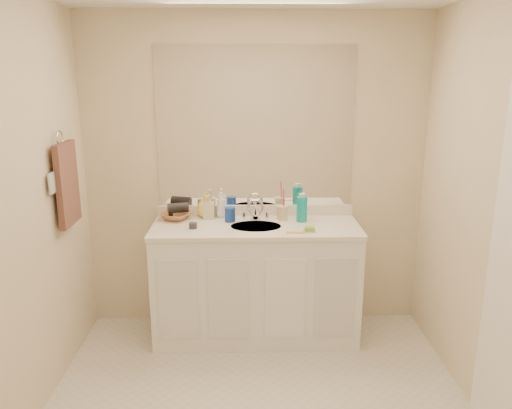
{
  "coord_description": "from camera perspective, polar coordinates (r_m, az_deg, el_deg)",
  "views": [
    {
      "loc": [
        -0.07,
        -2.46,
        1.97
      ],
      "look_at": [
        0.0,
        0.97,
        1.05
      ],
      "focal_mm": 35.0,
      "sensor_mm": 36.0,
      "label": 1
    }
  ],
  "objects": [
    {
      "name": "soap_bottle_yellow",
      "position": [
        3.86,
        -5.78,
        -0.16
      ],
      "size": [
        0.17,
        0.17,
        0.17
      ],
      "primitive_type": "imported",
      "rotation": [
        0.0,
        0.0,
        -0.34
      ],
      "color": "#F7E560",
      "rests_on": "countertop"
    },
    {
      "name": "sink_basin",
      "position": [
        3.64,
        -0.01,
        -2.65
      ],
      "size": [
        0.37,
        0.37,
        0.02
      ],
      "primitive_type": "cylinder",
      "color": "#BFB3A7",
      "rests_on": "countertop"
    },
    {
      "name": "blue_mug",
      "position": [
        3.73,
        -2.98,
        -1.13
      ],
      "size": [
        0.11,
        0.11,
        0.11
      ],
      "primitive_type": "cylinder",
      "rotation": [
        0.0,
        0.0,
        0.42
      ],
      "color": "#163C9C",
      "rests_on": "countertop"
    },
    {
      "name": "switch_plate",
      "position": [
        3.33,
        -22.3,
        2.27
      ],
      "size": [
        0.01,
        0.08,
        0.13
      ],
      "primitive_type": "cube",
      "color": "silver",
      "rests_on": "wall_left"
    },
    {
      "name": "hand_towel",
      "position": [
        3.52,
        -20.75,
        2.2
      ],
      "size": [
        0.04,
        0.32,
        0.55
      ],
      "primitive_type": "cube",
      "color": "#4A2E27",
      "rests_on": "towel_ring"
    },
    {
      "name": "wall_front",
      "position": [
        1.39,
        1.92,
        -18.51
      ],
      "size": [
        2.6,
        0.02,
        2.4
      ],
      "primitive_type": "cube",
      "color": "beige",
      "rests_on": "floor"
    },
    {
      "name": "countertop",
      "position": [
        3.66,
        -0.02,
        -2.6
      ],
      "size": [
        1.52,
        0.57,
        0.03
      ],
      "primitive_type": "cube",
      "color": "white",
      "rests_on": "vanity_cabinet"
    },
    {
      "name": "faucet",
      "position": [
        3.79,
        -0.06,
        -0.86
      ],
      "size": [
        0.02,
        0.02,
        0.11
      ],
      "primitive_type": "cylinder",
      "color": "silver",
      "rests_on": "countertop"
    },
    {
      "name": "soap_bottle_cream",
      "position": [
        3.82,
        -5.41,
        -0.23
      ],
      "size": [
        0.09,
        0.09,
        0.18
      ],
      "primitive_type": "imported",
      "rotation": [
        0.0,
        0.0,
        -0.04
      ],
      "color": "beige",
      "rests_on": "countertop"
    },
    {
      "name": "tan_cup",
      "position": [
        3.77,
        3.01,
        -0.96
      ],
      "size": [
        0.09,
        0.09,
        0.11
      ],
      "primitive_type": "cylinder",
      "rotation": [
        0.0,
        0.0,
        0.12
      ],
      "color": "beige",
      "rests_on": "countertop"
    },
    {
      "name": "wicker_basket",
      "position": [
        3.84,
        -9.16,
        -1.27
      ],
      "size": [
        0.3,
        0.3,
        0.05
      ],
      "primitive_type": "imported",
      "rotation": [
        0.0,
        0.0,
        -0.42
      ],
      "color": "#9F6740",
      "rests_on": "countertop"
    },
    {
      "name": "green_soap",
      "position": [
        3.51,
        6.14,
        -2.74
      ],
      "size": [
        0.08,
        0.06,
        0.03
      ],
      "primitive_type": "cube",
      "rotation": [
        0.0,
        0.0,
        -0.08
      ],
      "color": "#8BC730",
      "rests_on": "soap_dish"
    },
    {
      "name": "towel_ring",
      "position": [
        3.48,
        -21.52,
        7.02
      ],
      "size": [
        0.01,
        0.11,
        0.11
      ],
      "primitive_type": "torus",
      "rotation": [
        0.0,
        1.57,
        0.0
      ],
      "color": "silver",
      "rests_on": "wall_left"
    },
    {
      "name": "backsplash",
      "position": [
        3.89,
        -0.09,
        -0.67
      ],
      "size": [
        1.52,
        0.03,
        0.08
      ],
      "primitive_type": "cube",
      "color": "white",
      "rests_on": "countertop"
    },
    {
      "name": "orange_comb",
      "position": [
        3.49,
        4.56,
        -3.22
      ],
      "size": [
        0.13,
        0.04,
        0.01
      ],
      "primitive_type": "cube",
      "rotation": [
        0.0,
        0.0,
        -0.07
      ],
      "color": "orange",
      "rests_on": "countertop"
    },
    {
      "name": "soap_dish",
      "position": [
        3.52,
        6.13,
        -3.04
      ],
      "size": [
        0.09,
        0.07,
        0.01
      ],
      "primitive_type": "cube",
      "rotation": [
        0.0,
        0.0,
        0.04
      ],
      "color": "silver",
      "rests_on": "countertop"
    },
    {
      "name": "mirror",
      "position": [
        3.78,
        -0.1,
        8.76
      ],
      "size": [
        1.48,
        0.01,
        1.2
      ],
      "primitive_type": "cube",
      "color": "white",
      "rests_on": "wall_back"
    },
    {
      "name": "dark_jar",
      "position": [
        3.6,
        -7.22,
        -2.4
      ],
      "size": [
        0.06,
        0.06,
        0.04
      ],
      "primitive_type": "cylinder",
      "rotation": [
        0.0,
        0.0,
        0.12
      ],
      "color": "#2F2F36",
      "rests_on": "countertop"
    },
    {
      "name": "soap_bottle_white",
      "position": [
        3.84,
        -3.99,
        -0.02
      ],
      "size": [
        0.09,
        0.09,
        0.2
      ],
      "primitive_type": "imported",
      "rotation": [
        0.0,
        0.0,
        -0.26
      ],
      "color": "white",
      "rests_on": "countertop"
    },
    {
      "name": "wall_right",
      "position": [
        2.92,
        26.89,
        -1.97
      ],
      "size": [
        0.02,
        2.6,
        2.4
      ],
      "primitive_type": "cube",
      "color": "beige",
      "rests_on": "floor"
    },
    {
      "name": "wall_left",
      "position": [
        2.86,
        -26.66,
        -2.27
      ],
      "size": [
        0.02,
        2.6,
        2.4
      ],
      "primitive_type": "cube",
      "color": "beige",
      "rests_on": "floor"
    },
    {
      "name": "wall_back",
      "position": [
        3.84,
        -0.09,
        3.42
      ],
      "size": [
        2.6,
        0.02,
        2.4
      ],
      "primitive_type": "cube",
      "color": "beige",
      "rests_on": "floor"
    },
    {
      "name": "hair_dryer",
      "position": [
        3.82,
        -8.9,
        -0.37
      ],
      "size": [
        0.17,
        0.11,
        0.08
      ],
      "primitive_type": "cylinder",
      "rotation": [
        0.0,
        1.57,
        0.27
      ],
      "color": "black",
      "rests_on": "wicker_basket"
    },
    {
      "name": "toothbrush",
      "position": [
        3.75,
        3.18,
        0.44
      ],
      "size": [
        0.02,
        0.04,
        0.18
      ],
      "primitive_type": "cylinder",
      "rotation": [
        0.14,
        0.0,
        -0.3
      ],
      "color": "#E23B6C",
      "rests_on": "tan_cup"
    },
    {
      "name": "mouthwash_bottle",
      "position": [
        3.74,
        5.27,
        -0.52
      ],
      "size": [
        0.09,
        0.09,
        0.19
      ],
      "primitive_type": "cylinder",
      "rotation": [
        0.0,
        0.0,
        -0.19
      ],
      "color": "#0DA19C",
      "rests_on": "countertop"
    },
    {
      "name": "vanity_cabinet",
      "position": [
        3.81,
        -0.01,
        -8.92
      ],
      "size": [
        1.5,
        0.55,
        0.85
      ],
      "primitive_type": "cube",
      "color": "white",
      "rests_on": "floor"
    }
  ]
}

